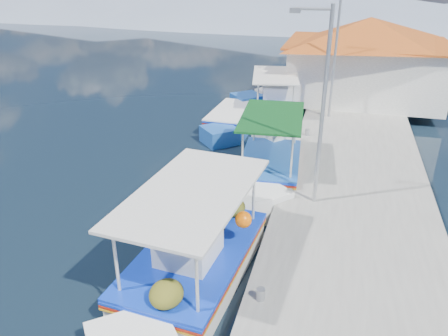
# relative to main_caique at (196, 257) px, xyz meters

# --- Properties ---
(ground) EXTENTS (160.00, 160.00, 0.00)m
(ground) POSITION_rel_main_caique_xyz_m (-1.88, 1.91, -0.54)
(ground) COLOR black
(ground) RESTS_ON ground
(quay) EXTENTS (5.00, 44.00, 0.50)m
(quay) POSITION_rel_main_caique_xyz_m (4.02, 7.91, -0.29)
(quay) COLOR gray
(quay) RESTS_ON ground
(bollards) EXTENTS (0.20, 17.20, 0.30)m
(bollards) POSITION_rel_main_caique_xyz_m (1.92, 7.16, 0.11)
(bollards) COLOR #A5A8AD
(bollards) RESTS_ON quay
(main_caique) EXTENTS (2.96, 8.51, 2.81)m
(main_caique) POSITION_rel_main_caique_xyz_m (0.00, 0.00, 0.00)
(main_caique) COLOR white
(main_caique) RESTS_ON ground
(caique_green_canopy) EXTENTS (2.51, 7.24, 2.71)m
(caique_green_canopy) POSITION_rel_main_caique_xyz_m (0.87, 6.48, -0.14)
(caique_green_canopy) COLOR white
(caique_green_canopy) RESTS_ON ground
(caique_blue_hull) EXTENTS (2.24, 7.02, 1.25)m
(caique_blue_hull) POSITION_rel_main_caique_xyz_m (-1.85, 11.78, -0.20)
(caique_blue_hull) COLOR #1B50A5
(caique_blue_hull) RESTS_ON ground
(caique_far) EXTENTS (3.03, 7.34, 2.61)m
(caique_far) POSITION_rel_main_caique_xyz_m (-0.13, 13.41, -0.06)
(caique_far) COLOR white
(caique_far) RESTS_ON ground
(harbor_building) EXTENTS (10.49, 10.49, 4.40)m
(harbor_building) POSITION_rel_main_caique_xyz_m (4.32, 16.91, 2.23)
(harbor_building) COLOR white
(harbor_building) RESTS_ON quay
(lamp_post_near) EXTENTS (1.21, 0.14, 6.00)m
(lamp_post_near) POSITION_rel_main_caique_xyz_m (2.63, 3.91, 3.31)
(lamp_post_near) COLOR #A5A8AD
(lamp_post_near) RESTS_ON quay
(lamp_post_far) EXTENTS (1.21, 0.14, 6.00)m
(lamp_post_far) POSITION_rel_main_caique_xyz_m (2.63, 12.91, 3.31)
(lamp_post_far) COLOR #A5A8AD
(lamp_post_far) RESTS_ON quay
(mountain_ridge) EXTENTS (171.40, 96.00, 5.50)m
(mountain_ridge) POSITION_rel_main_caique_xyz_m (4.66, 57.91, 1.50)
(mountain_ridge) COLOR gray
(mountain_ridge) RESTS_ON ground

